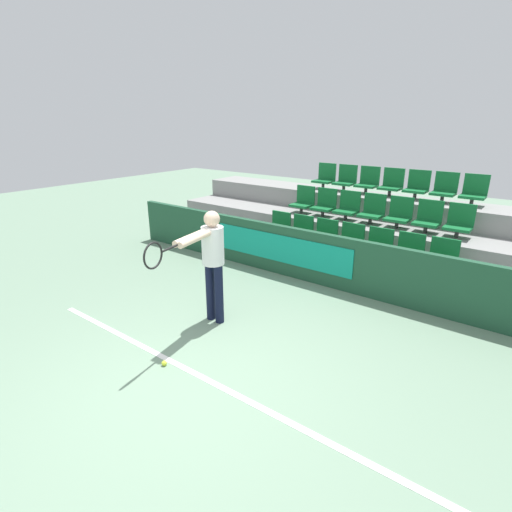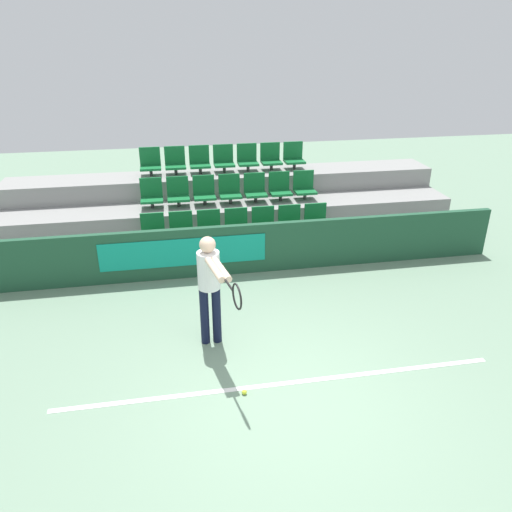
{
  "view_description": "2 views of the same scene",
  "coord_description": "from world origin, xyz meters",
  "px_view_note": "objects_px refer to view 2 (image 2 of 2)",
  "views": [
    {
      "loc": [
        2.95,
        -2.47,
        2.91
      ],
      "look_at": [
        -0.48,
        2.04,
        0.94
      ],
      "focal_mm": 28.0,
      "sensor_mm": 36.0,
      "label": 1
    },
    {
      "loc": [
        -1.27,
        -4.8,
        4.29
      ],
      "look_at": [
        0.01,
        2.25,
        0.98
      ],
      "focal_mm": 35.0,
      "sensor_mm": 36.0,
      "label": 2
    }
  ],
  "objects_px": {
    "stadium_chair_12": "(280,188)",
    "stadium_chair_20": "(294,157)",
    "stadium_chair_2": "(209,227)",
    "stadium_chair_17": "(224,160)",
    "stadium_chair_5": "(290,222)",
    "stadium_chair_14": "(150,163)",
    "stadium_chair_15": "(175,162)",
    "stadium_chair_8": "(178,193)",
    "tennis_player": "(210,281)",
    "stadium_chair_13": "(304,186)",
    "stadium_chair_6": "(316,220)",
    "stadium_chair_9": "(204,192)",
    "stadium_chair_1": "(181,229)",
    "stadium_chair_10": "(230,190)",
    "stadium_chair_11": "(255,189)",
    "stadium_chair_0": "(153,231)",
    "stadium_chair_3": "(237,226)",
    "stadium_chair_19": "(271,158)",
    "tennis_ball": "(244,392)",
    "stadium_chair_4": "(264,224)",
    "stadium_chair_18": "(247,159)",
    "stadium_chair_7": "(152,195)",
    "stadium_chair_16": "(200,161)"
  },
  "relations": [
    {
      "from": "stadium_chair_12",
      "to": "stadium_chair_20",
      "type": "relative_size",
      "value": 1.0
    },
    {
      "from": "stadium_chair_2",
      "to": "stadium_chair_17",
      "type": "distance_m",
      "value": 2.22
    },
    {
      "from": "stadium_chair_2",
      "to": "stadium_chair_5",
      "type": "distance_m",
      "value": 1.64
    },
    {
      "from": "stadium_chair_14",
      "to": "stadium_chair_15",
      "type": "relative_size",
      "value": 1.0
    },
    {
      "from": "stadium_chair_8",
      "to": "stadium_chair_20",
      "type": "bearing_deg",
      "value": 19.93
    },
    {
      "from": "stadium_chair_8",
      "to": "tennis_player",
      "type": "relative_size",
      "value": 0.36
    },
    {
      "from": "stadium_chair_13",
      "to": "stadium_chair_6",
      "type": "bearing_deg",
      "value": -90.0
    },
    {
      "from": "stadium_chair_8",
      "to": "stadium_chair_9",
      "type": "relative_size",
      "value": 1.0
    },
    {
      "from": "stadium_chair_1",
      "to": "stadium_chair_10",
      "type": "relative_size",
      "value": 1.0
    },
    {
      "from": "stadium_chair_11",
      "to": "tennis_player",
      "type": "distance_m",
      "value": 4.2
    },
    {
      "from": "stadium_chair_0",
      "to": "stadium_chair_3",
      "type": "bearing_deg",
      "value": 0.0
    },
    {
      "from": "stadium_chair_15",
      "to": "stadium_chair_10",
      "type": "bearing_deg",
      "value": -42.2
    },
    {
      "from": "stadium_chair_9",
      "to": "stadium_chair_17",
      "type": "height_order",
      "value": "stadium_chair_17"
    },
    {
      "from": "stadium_chair_19",
      "to": "tennis_ball",
      "type": "distance_m",
      "value": 6.53
    },
    {
      "from": "stadium_chair_6",
      "to": "stadium_chair_12",
      "type": "relative_size",
      "value": 1.0
    },
    {
      "from": "stadium_chair_4",
      "to": "stadium_chair_18",
      "type": "distance_m",
      "value": 2.15
    },
    {
      "from": "stadium_chair_8",
      "to": "stadium_chair_17",
      "type": "height_order",
      "value": "stadium_chair_17"
    },
    {
      "from": "stadium_chair_7",
      "to": "stadium_chair_9",
      "type": "height_order",
      "value": "same"
    },
    {
      "from": "stadium_chair_0",
      "to": "stadium_chair_15",
      "type": "relative_size",
      "value": 1.0
    },
    {
      "from": "stadium_chair_16",
      "to": "tennis_ball",
      "type": "distance_m",
      "value": 6.33
    },
    {
      "from": "stadium_chair_18",
      "to": "stadium_chair_20",
      "type": "relative_size",
      "value": 1.0
    },
    {
      "from": "stadium_chair_0",
      "to": "stadium_chair_12",
      "type": "relative_size",
      "value": 1.0
    },
    {
      "from": "stadium_chair_0",
      "to": "stadium_chair_10",
      "type": "xyz_separation_m",
      "value": [
        1.64,
        0.99,
        0.42
      ]
    },
    {
      "from": "stadium_chair_5",
      "to": "stadium_chair_8",
      "type": "height_order",
      "value": "stadium_chair_8"
    },
    {
      "from": "stadium_chair_18",
      "to": "stadium_chair_1",
      "type": "bearing_deg",
      "value": -129.6
    },
    {
      "from": "stadium_chair_11",
      "to": "stadium_chair_17",
      "type": "height_order",
      "value": "stadium_chair_17"
    },
    {
      "from": "stadium_chair_19",
      "to": "stadium_chair_17",
      "type": "bearing_deg",
      "value": 180.0
    },
    {
      "from": "stadium_chair_2",
      "to": "stadium_chair_13",
      "type": "height_order",
      "value": "stadium_chair_13"
    },
    {
      "from": "stadium_chair_15",
      "to": "stadium_chair_12",
      "type": "bearing_deg",
      "value": -24.39
    },
    {
      "from": "stadium_chair_8",
      "to": "stadium_chair_18",
      "type": "bearing_deg",
      "value": 31.15
    },
    {
      "from": "stadium_chair_19",
      "to": "stadium_chair_3",
      "type": "bearing_deg",
      "value": -118.88
    },
    {
      "from": "stadium_chair_4",
      "to": "tennis_player",
      "type": "relative_size",
      "value": 0.36
    },
    {
      "from": "stadium_chair_5",
      "to": "stadium_chair_17",
      "type": "distance_m",
      "value": 2.42
    },
    {
      "from": "stadium_chair_1",
      "to": "stadium_chair_13",
      "type": "relative_size",
      "value": 1.0
    },
    {
      "from": "stadium_chair_7",
      "to": "tennis_player",
      "type": "distance_m",
      "value": 4.06
    },
    {
      "from": "stadium_chair_20",
      "to": "tennis_ball",
      "type": "distance_m",
      "value": 6.69
    },
    {
      "from": "stadium_chair_3",
      "to": "tennis_player",
      "type": "height_order",
      "value": "tennis_player"
    },
    {
      "from": "stadium_chair_1",
      "to": "stadium_chair_15",
      "type": "height_order",
      "value": "stadium_chair_15"
    },
    {
      "from": "stadium_chair_9",
      "to": "stadium_chair_19",
      "type": "xyz_separation_m",
      "value": [
        1.64,
        0.99,
        0.42
      ]
    },
    {
      "from": "stadium_chair_3",
      "to": "stadium_chair_20",
      "type": "xyz_separation_m",
      "value": [
        1.64,
        1.98,
        0.84
      ]
    },
    {
      "from": "stadium_chair_1",
      "to": "stadium_chair_17",
      "type": "height_order",
      "value": "stadium_chair_17"
    },
    {
      "from": "stadium_chair_8",
      "to": "stadium_chair_16",
      "type": "height_order",
      "value": "stadium_chair_16"
    },
    {
      "from": "stadium_chair_10",
      "to": "stadium_chair_15",
      "type": "xyz_separation_m",
      "value": [
        -1.09,
        0.99,
        0.42
      ]
    },
    {
      "from": "stadium_chair_5",
      "to": "stadium_chair_16",
      "type": "height_order",
      "value": "stadium_chair_16"
    },
    {
      "from": "stadium_chair_15",
      "to": "tennis_ball",
      "type": "distance_m",
      "value": 6.35
    },
    {
      "from": "stadium_chair_14",
      "to": "stadium_chair_10",
      "type": "bearing_deg",
      "value": -31.15
    },
    {
      "from": "stadium_chair_4",
      "to": "stadium_chair_6",
      "type": "distance_m",
      "value": 1.09
    },
    {
      "from": "stadium_chair_19",
      "to": "stadium_chair_20",
      "type": "bearing_deg",
      "value": 0.0
    },
    {
      "from": "stadium_chair_16",
      "to": "stadium_chair_17",
      "type": "bearing_deg",
      "value": 0.0
    },
    {
      "from": "stadium_chair_14",
      "to": "stadium_chair_16",
      "type": "distance_m",
      "value": 1.09
    }
  ]
}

